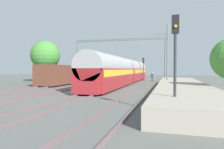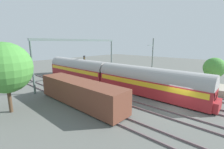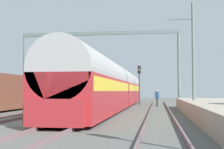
# 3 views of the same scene
# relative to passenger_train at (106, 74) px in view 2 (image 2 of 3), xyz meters

# --- Properties ---
(ground) EXTENTS (120.00, 120.00, 0.00)m
(ground) POSITION_rel_passenger_train_xyz_m (-2.09, -12.95, -1.97)
(ground) COLOR #595C58
(track_far_west) EXTENTS (1.52, 60.00, 0.16)m
(track_far_west) POSITION_rel_passenger_train_xyz_m (-8.36, -12.95, -1.89)
(track_far_west) COLOR #70595E
(track_far_west) RESTS_ON ground
(track_west) EXTENTS (1.51, 60.00, 0.16)m
(track_west) POSITION_rel_passenger_train_xyz_m (-4.18, -12.95, -1.89)
(track_west) COLOR #70595E
(track_west) RESTS_ON ground
(track_east) EXTENTS (1.51, 60.00, 0.16)m
(track_east) POSITION_rel_passenger_train_xyz_m (0.00, -12.95, -1.89)
(track_east) COLOR #70595E
(track_east) RESTS_ON ground
(track_far_east) EXTENTS (1.52, 60.00, 0.16)m
(track_far_east) POSITION_rel_passenger_train_xyz_m (4.18, -12.95, -1.89)
(track_far_east) COLOR #70595E
(track_far_east) RESTS_ON ground
(platform) EXTENTS (4.40, 28.00, 0.90)m
(platform) POSITION_rel_passenger_train_xyz_m (8.00, -10.95, -1.52)
(platform) COLOR #A39989
(platform) RESTS_ON ground
(passenger_train) EXTENTS (2.93, 32.85, 3.82)m
(passenger_train) POSITION_rel_passenger_train_xyz_m (0.00, 0.00, 0.00)
(passenger_train) COLOR maroon
(passenger_train) RESTS_ON ground
(freight_car) EXTENTS (2.80, 13.00, 2.70)m
(freight_car) POSITION_rel_passenger_train_xyz_m (-8.36, -3.76, -0.50)
(freight_car) COLOR brown
(freight_car) RESTS_ON ground
(person_crossing) EXTENTS (0.46, 0.38, 1.73)m
(person_crossing) POSITION_rel_passenger_train_xyz_m (3.97, 4.20, -0.94)
(person_crossing) COLOR #2D2D2D
(person_crossing) RESTS_ON ground
(railway_signal_far) EXTENTS (0.36, 0.30, 4.52)m
(railway_signal_far) POSITION_rel_passenger_train_xyz_m (1.92, 8.33, 0.95)
(railway_signal_far) COLOR #2D2D33
(railway_signal_far) RESTS_ON ground
(catenary_gantry) EXTENTS (16.94, 0.28, 7.86)m
(catenary_gantry) POSITION_rel_passenger_train_xyz_m (-2.09, 4.32, 3.96)
(catenary_gantry) COLOR slate
(catenary_gantry) RESTS_ON ground
(catenary_pole_east_mid) EXTENTS (1.90, 0.20, 8.00)m
(catenary_pole_east_mid) POSITION_rel_passenger_train_xyz_m (6.53, -5.18, 2.18)
(catenary_pole_east_mid) COLOR slate
(catenary_pole_east_mid) RESTS_ON ground
(tree_west_background) EXTENTS (5.18, 5.18, 7.36)m
(tree_west_background) POSITION_rel_passenger_train_xyz_m (-14.62, -0.04, 2.79)
(tree_west_background) COLOR #4C3826
(tree_west_background) RESTS_ON ground
(tree_east_background) EXTENTS (3.39, 3.39, 4.82)m
(tree_east_background) POSITION_rel_passenger_train_xyz_m (11.69, -13.91, 1.14)
(tree_east_background) COLOR #4C3826
(tree_east_background) RESTS_ON ground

